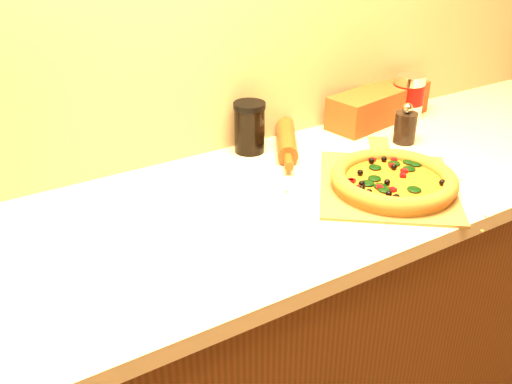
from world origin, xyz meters
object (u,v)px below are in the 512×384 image
coffee_canister (408,95)px  dark_jar (250,127)px  pizza_peel (386,183)px  pepper_grinder (405,126)px  pizza (393,180)px  rolling_pin (286,137)px

coffee_canister → dark_jar: size_ratio=0.96×
dark_jar → coffee_canister: bearing=-2.4°
pizza_peel → pepper_grinder: 0.30m
pizza_peel → pepper_grinder: bearing=75.3°
pizza → pepper_grinder: bearing=40.8°
rolling_pin → dark_jar: 0.12m
pepper_grinder → coffee_canister: size_ratio=0.88×
pizza → coffee_canister: coffee_canister is taller
pizza → pepper_grinder: (0.24, 0.21, 0.02)m
pepper_grinder → coffee_canister: bearing=43.9°
rolling_pin → pepper_grinder: bearing=-27.4°
coffee_canister → dark_jar: dark_jar is taller
rolling_pin → dark_jar: (-0.11, 0.02, 0.05)m
pizza_peel → rolling_pin: (-0.08, 0.34, 0.02)m
pepper_grinder → pizza: bearing=-139.2°
pizza → coffee_canister: 0.55m
pizza_peel → coffee_canister: bearing=78.2°
dark_jar → pizza: bearing=-65.0°
pepper_grinder → coffee_canister: 0.23m
pizza_peel → pepper_grinder: size_ratio=4.20×
rolling_pin → coffee_canister: coffee_canister is taller
pizza_peel → pizza: (-0.01, -0.03, 0.02)m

